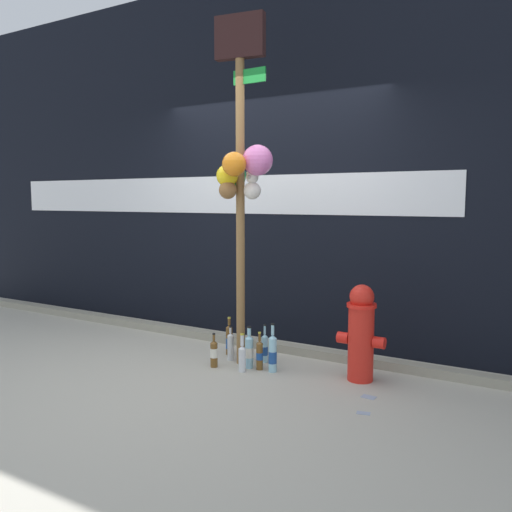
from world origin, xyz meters
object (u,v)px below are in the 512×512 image
bottle_0 (229,340)px  bottle_5 (273,354)px  bottle_3 (231,346)px  bottle_7 (265,348)px  memorial_post (241,156)px  bottle_1 (242,357)px  bottle_4 (249,351)px  bottle_2 (260,355)px  bottle_6 (214,353)px  fire_hydrant (361,332)px

bottle_0 → bottle_5: size_ratio=0.85×
bottle_3 → bottle_7: bearing=18.4°
memorial_post → bottle_7: memorial_post is taller
bottle_0 → bottle_5: bottle_5 is taller
bottle_0 → bottle_1: size_ratio=1.08×
bottle_7 → bottle_4: bearing=-101.1°
bottle_1 → bottle_5: (0.23, 0.13, 0.03)m
bottle_1 → bottle_5: bottle_5 is taller
bottle_2 → bottle_4: size_ratio=0.90×
bottle_1 → bottle_6: (-0.28, -0.02, -0.01)m
bottle_0 → bottle_5: bearing=-21.5°
bottle_1 → bottle_2: bearing=49.9°
memorial_post → bottle_3: size_ratio=9.50×
fire_hydrant → bottle_4: fire_hydrant is taller
bottle_0 → bottle_4: 0.44m
memorial_post → bottle_7: bearing=49.5°
fire_hydrant → bottle_4: bearing=-168.6°
bottle_6 → bottle_7: bearing=47.3°
fire_hydrant → bottle_1: 1.03m
bottle_7 → bottle_1: bearing=-96.8°
fire_hydrant → bottle_3: (-1.20, -0.09, -0.27)m
fire_hydrant → bottle_6: fire_hydrant is taller
bottle_3 → memorial_post: bearing=-21.8°
fire_hydrant → bottle_3: bearing=-175.9°
bottle_0 → bottle_7: 0.41m
bottle_5 → bottle_6: bearing=-163.5°
bottle_0 → bottle_7: bottle_0 is taller
bottle_2 → bottle_7: (-0.06, 0.20, -0.00)m
memorial_post → bottle_7: 1.72m
bottle_2 → bottle_5: size_ratio=0.79×
bottle_2 → bottle_6: 0.41m
fire_hydrant → bottle_0: 1.34m
bottle_7 → bottle_5: bearing=-46.1°
bottle_0 → bottle_4: (0.37, -0.24, 0.01)m
memorial_post → bottle_4: 1.69m
bottle_4 → fire_hydrant: bearing=11.4°
bottle_3 → bottle_5: size_ratio=0.75×
memorial_post → bottle_1: bearing=-57.0°
bottle_1 → bottle_5: size_ratio=0.79×
memorial_post → bottle_1: 1.71m
bottle_0 → fire_hydrant: bearing=-2.4°
memorial_post → bottle_7: size_ratio=8.64×
bottle_1 → bottle_2: size_ratio=1.00×
bottle_0 → bottle_2: bearing=-27.2°
bottle_3 → bottle_6: bearing=-93.5°
bottle_3 → bottle_7: 0.32m
bottle_6 → fire_hydrant: bearing=15.1°
bottle_0 → bottle_1: 0.52m
bottle_3 → bottle_1: bearing=-40.1°
bottle_4 → bottle_5: bearing=2.6°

